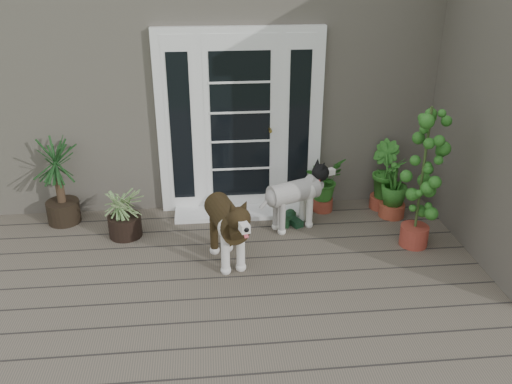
{
  "coord_description": "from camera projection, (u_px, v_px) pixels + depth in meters",
  "views": [
    {
      "loc": [
        -0.6,
        -3.33,
        3.05
      ],
      "look_at": [
        -0.1,
        1.75,
        0.7
      ],
      "focal_mm": 37.64,
      "sensor_mm": 36.0,
      "label": 1
    }
  ],
  "objects": [
    {
      "name": "deck",
      "position": [
        282.0,
        322.0,
        4.68
      ],
      "size": [
        6.2,
        4.6,
        0.12
      ],
      "primitive_type": "cube",
      "color": "#6B5B4C",
      "rests_on": "ground"
    },
    {
      "name": "house_main",
      "position": [
        244.0,
        58.0,
        7.9
      ],
      "size": [
        7.4,
        4.0,
        3.1
      ],
      "primitive_type": "cube",
      "color": "#665E54",
      "rests_on": "ground"
    },
    {
      "name": "door_unit",
      "position": [
        240.0,
        123.0,
        6.18
      ],
      "size": [
        1.9,
        0.14,
        2.15
      ],
      "primitive_type": "cube",
      "color": "white",
      "rests_on": "deck"
    },
    {
      "name": "door_step",
      "position": [
        242.0,
        212.0,
        6.43
      ],
      "size": [
        1.6,
        0.4,
        0.05
      ],
      "primitive_type": "cube",
      "color": "white",
      "rests_on": "deck"
    },
    {
      "name": "brindle_dog",
      "position": [
        227.0,
        230.0,
        5.32
      ],
      "size": [
        0.59,
        0.95,
        0.73
      ],
      "primitive_type": null,
      "rotation": [
        0.0,
        0.0,
        3.4
      ],
      "color": "#362813",
      "rests_on": "deck"
    },
    {
      "name": "white_dog",
      "position": [
        293.0,
        202.0,
        5.99
      ],
      "size": [
        0.85,
        0.61,
        0.65
      ],
      "primitive_type": null,
      "rotation": [
        0.0,
        0.0,
        -1.17
      ],
      "color": "silver",
      "rests_on": "deck"
    },
    {
      "name": "spider_plant",
      "position": [
        123.0,
        210.0,
        5.83
      ],
      "size": [
        0.75,
        0.75,
        0.64
      ],
      "primitive_type": null,
      "rotation": [
        0.0,
        0.0,
        0.29
      ],
      "color": "#A0B46F",
      "rests_on": "deck"
    },
    {
      "name": "yucca",
      "position": [
        59.0,
        181.0,
        6.05
      ],
      "size": [
        0.89,
        0.89,
        1.02
      ],
      "primitive_type": null,
      "rotation": [
        0.0,
        0.0,
        -0.31
      ],
      "color": "black",
      "rests_on": "deck"
    },
    {
      "name": "herb_a",
      "position": [
        324.0,
        188.0,
        6.41
      ],
      "size": [
        0.65,
        0.65,
        0.59
      ],
      "primitive_type": "imported",
      "rotation": [
        0.0,
        0.0,
        0.71
      ],
      "color": "#295A19",
      "rests_on": "deck"
    },
    {
      "name": "herb_b",
      "position": [
        382.0,
        184.0,
        6.46
      ],
      "size": [
        0.49,
        0.49,
        0.63
      ],
      "primitive_type": "imported",
      "rotation": [
        0.0,
        0.0,
        1.76
      ],
      "color": "#1F5B1A",
      "rests_on": "deck"
    },
    {
      "name": "herb_c",
      "position": [
        394.0,
        193.0,
        6.27
      ],
      "size": [
        0.52,
        0.52,
        0.59
      ],
      "primitive_type": "imported",
      "rotation": [
        0.0,
        0.0,
        4.17
      ],
      "color": "#1E611B",
      "rests_on": "deck"
    },
    {
      "name": "sapling",
      "position": [
        422.0,
        177.0,
        5.45
      ],
      "size": [
        0.59,
        0.59,
        1.59
      ],
      "primitive_type": null,
      "rotation": [
        0.0,
        0.0,
        0.32
      ],
      "color": "#175219",
      "rests_on": "deck"
    },
    {
      "name": "clog_left",
      "position": [
        293.0,
        220.0,
        6.2
      ],
      "size": [
        0.26,
        0.34,
        0.09
      ],
      "primitive_type": null,
      "rotation": [
        0.0,
        0.0,
        0.45
      ],
      "color": "#14331D",
      "rests_on": "deck"
    },
    {
      "name": "clog_right",
      "position": [
        287.0,
        219.0,
        6.22
      ],
      "size": [
        0.3,
        0.37,
        0.1
      ],
      "primitive_type": null,
      "rotation": [
        0.0,
        0.0,
        -0.48
      ],
      "color": "#16381D",
      "rests_on": "deck"
    }
  ]
}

